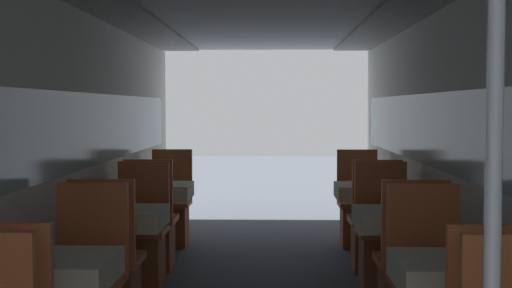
# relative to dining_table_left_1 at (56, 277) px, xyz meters

# --- Properties ---
(wall_left) EXTENTS (0.05, 9.76, 2.21)m
(wall_left) POSITION_rel_dining_table_left_1_xyz_m (-0.37, 1.09, 0.51)
(wall_left) COLOR silver
(wall_left) RESTS_ON ground_plane
(wall_right) EXTENTS (0.05, 9.76, 2.21)m
(wall_right) POSITION_rel_dining_table_left_1_xyz_m (2.38, 1.09, 0.51)
(wall_right) COLOR silver
(wall_right) RESTS_ON ground_plane
(dining_table_left_1) EXTENTS (0.58, 0.58, 0.72)m
(dining_table_left_1) POSITION_rel_dining_table_left_1_xyz_m (0.00, 0.00, 0.00)
(dining_table_left_1) COLOR #4C4C51
(dining_table_left_1) RESTS_ON ground_plane
(dining_table_left_2) EXTENTS (0.58, 0.58, 0.72)m
(dining_table_left_2) POSITION_rel_dining_table_left_1_xyz_m (0.00, 1.70, 0.00)
(dining_table_left_2) COLOR #4C4C51
(dining_table_left_2) RESTS_ON ground_plane
(chair_left_near_2) EXTENTS (0.43, 0.43, 1.02)m
(chair_left_near_2) POSITION_rel_dining_table_left_1_xyz_m (0.00, 1.13, -0.31)
(chair_left_near_2) COLOR brown
(chair_left_near_2) RESTS_ON ground_plane
(chair_left_far_2) EXTENTS (0.43, 0.43, 1.02)m
(chair_left_far_2) POSITION_rel_dining_table_left_1_xyz_m (0.00, 2.27, -0.31)
(chair_left_far_2) COLOR brown
(chair_left_far_2) RESTS_ON ground_plane
(dining_table_left_3) EXTENTS (0.58, 0.58, 0.72)m
(dining_table_left_3) POSITION_rel_dining_table_left_1_xyz_m (0.00, 3.40, 0.00)
(dining_table_left_3) COLOR #4C4C51
(dining_table_left_3) RESTS_ON ground_plane
(chair_left_near_3) EXTENTS (0.43, 0.43, 1.02)m
(chair_left_near_3) POSITION_rel_dining_table_left_1_xyz_m (0.00, 2.83, -0.31)
(chair_left_near_3) COLOR brown
(chair_left_near_3) RESTS_ON ground_plane
(chair_left_far_3) EXTENTS (0.43, 0.43, 1.02)m
(chair_left_far_3) POSITION_rel_dining_table_left_1_xyz_m (0.00, 3.97, -0.31)
(chair_left_far_3) COLOR brown
(chair_left_far_3) RESTS_ON ground_plane
(support_pole_right_0) EXTENTS (0.04, 0.04, 2.21)m
(support_pole_right_0) POSITION_rel_dining_table_left_1_xyz_m (1.67, -1.70, 0.49)
(support_pole_right_0) COLOR silver
(support_pole_right_0) RESTS_ON ground_plane
(dining_table_right_1) EXTENTS (0.58, 0.58, 0.72)m
(dining_table_right_1) POSITION_rel_dining_table_left_1_xyz_m (2.01, 0.00, 0.00)
(dining_table_right_1) COLOR #4C4C51
(dining_table_right_1) RESTS_ON ground_plane
(dining_table_right_2) EXTENTS (0.58, 0.58, 0.72)m
(dining_table_right_2) POSITION_rel_dining_table_left_1_xyz_m (2.01, 1.70, 0.00)
(dining_table_right_2) COLOR #4C4C51
(dining_table_right_2) RESTS_ON ground_plane
(chair_right_near_2) EXTENTS (0.43, 0.43, 1.02)m
(chair_right_near_2) POSITION_rel_dining_table_left_1_xyz_m (2.01, 1.13, -0.31)
(chair_right_near_2) COLOR brown
(chair_right_near_2) RESTS_ON ground_plane
(chair_right_far_2) EXTENTS (0.43, 0.43, 1.02)m
(chair_right_far_2) POSITION_rel_dining_table_left_1_xyz_m (2.01, 2.27, -0.31)
(chair_right_far_2) COLOR brown
(chair_right_far_2) RESTS_ON ground_plane
(dining_table_right_3) EXTENTS (0.58, 0.58, 0.72)m
(dining_table_right_3) POSITION_rel_dining_table_left_1_xyz_m (2.01, 3.40, 0.00)
(dining_table_right_3) COLOR #4C4C51
(dining_table_right_3) RESTS_ON ground_plane
(chair_right_near_3) EXTENTS (0.43, 0.43, 1.02)m
(chair_right_near_3) POSITION_rel_dining_table_left_1_xyz_m (2.01, 2.83, -0.31)
(chair_right_near_3) COLOR brown
(chair_right_near_3) RESTS_ON ground_plane
(chair_right_far_3) EXTENTS (0.43, 0.43, 1.02)m
(chair_right_far_3) POSITION_rel_dining_table_left_1_xyz_m (2.01, 3.97, -0.31)
(chair_right_far_3) COLOR brown
(chair_right_far_3) RESTS_ON ground_plane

